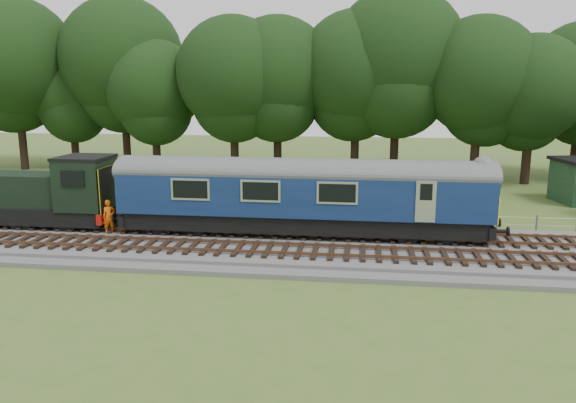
# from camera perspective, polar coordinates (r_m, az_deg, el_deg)

# --- Properties ---
(ground) EXTENTS (120.00, 120.00, 0.00)m
(ground) POSITION_cam_1_polar(r_m,az_deg,el_deg) (27.45, -7.21, -4.49)
(ground) COLOR #436926
(ground) RESTS_ON ground
(ballast) EXTENTS (70.00, 7.00, 0.35)m
(ballast) POSITION_cam_1_polar(r_m,az_deg,el_deg) (27.40, -7.22, -4.14)
(ballast) COLOR #4C4C4F
(ballast) RESTS_ON ground
(track_north) EXTENTS (67.20, 2.40, 0.21)m
(track_north) POSITION_cam_1_polar(r_m,az_deg,el_deg) (28.65, -6.52, -2.93)
(track_north) COLOR black
(track_north) RESTS_ON ballast
(track_south) EXTENTS (67.20, 2.40, 0.21)m
(track_south) POSITION_cam_1_polar(r_m,az_deg,el_deg) (25.86, -8.14, -4.58)
(track_south) COLOR black
(track_south) RESTS_ON ballast
(fence) EXTENTS (64.00, 0.12, 1.00)m
(fence) POSITION_cam_1_polar(r_m,az_deg,el_deg) (31.67, -5.14, -2.26)
(fence) COLOR #6B6054
(fence) RESTS_ON ground
(tree_line) EXTENTS (70.00, 8.00, 18.00)m
(tree_line) POSITION_cam_1_polar(r_m,az_deg,el_deg) (48.56, -0.59, 2.68)
(tree_line) COLOR black
(tree_line) RESTS_ON ground
(dmu_railcar) EXTENTS (18.05, 2.86, 3.88)m
(dmu_railcar) POSITION_cam_1_polar(r_m,az_deg,el_deg) (27.48, 1.43, 1.20)
(dmu_railcar) COLOR black
(dmu_railcar) RESTS_ON ground
(shunter_loco) EXTENTS (8.91, 2.60, 3.38)m
(shunter_loco) POSITION_cam_1_polar(r_m,az_deg,el_deg) (32.20, -24.04, 0.59)
(shunter_loco) COLOR black
(shunter_loco) RESTS_ON ground
(worker) EXTENTS (0.73, 0.70, 1.69)m
(worker) POSITION_cam_1_polar(r_m,az_deg,el_deg) (29.42, -17.73, -1.47)
(worker) COLOR #F35E0C
(worker) RESTS_ON ballast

